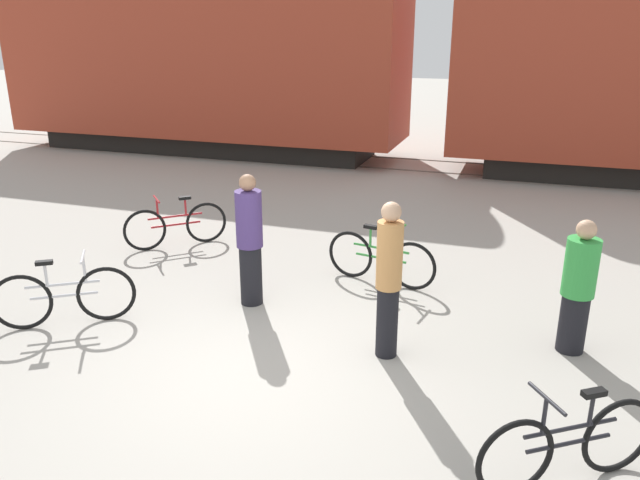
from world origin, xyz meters
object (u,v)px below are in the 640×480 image
Objects in this scene: freight_train at (430,49)px; person_in_purple at (250,240)px; bicycle_green at (381,259)px; bicycle_black at (568,445)px; bicycle_silver at (65,297)px; bicycle_maroon at (176,225)px; person_in_green at (578,288)px; person_in_tan at (389,279)px.

person_in_purple is at bearing -94.36° from freight_train.
bicycle_green is 4.38m from bicycle_black.
bicycle_silver is (-5.86, 1.06, 0.01)m from bicycle_black.
person_in_purple reaches higher than bicycle_maroon.
freight_train is at bearing -172.52° from person_in_green.
bicycle_green is at bearing 37.00° from bicycle_silver.
person_in_green is at bearing -15.28° from bicycle_maroon.
freight_train reaches higher than bicycle_maroon.
freight_train is at bearing 95.33° from bicycle_green.
person_in_purple is (2.18, -1.69, 0.52)m from bicycle_maroon.
person_in_purple is at bearing 34.79° from bicycle_silver.
person_in_purple is (-3.92, 2.40, 0.53)m from bicycle_black.
freight_train reaches higher than bicycle_black.
bicycle_maroon is at bearing 146.10° from bicycle_black.
freight_train is at bearing 66.23° from person_in_tan.
person_in_purple is (1.93, 1.34, 0.52)m from bicycle_silver.
bicycle_green is (0.77, -8.25, -2.64)m from freight_train.
freight_train is at bearing 69.61° from bicycle_maroon.
person_in_purple is at bearing -37.90° from bicycle_maroon.
person_in_green reaches higher than bicycle_green.
bicycle_maroon is at bearing -125.81° from person_in_purple.
freight_train reaches higher than person_in_tan.
person_in_purple reaches higher than person_in_green.
bicycle_silver is 4.06m from person_in_tan.
person_in_green is at bearing 12.56° from bicycle_silver.
person_in_tan reaches higher than bicycle_green.
bicycle_maroon is at bearing 94.54° from bicycle_silver.
bicycle_silver is 0.92× the size of person_in_green.
bicycle_green is at bearing -7.06° from bicycle_maroon.
bicycle_maroon is 2.81m from person_in_purple.
bicycle_maroon is 6.47m from person_in_green.
person_in_green is (5.99, 1.33, 0.40)m from bicycle_silver.
person_in_green is 4.06m from person_in_purple.
bicycle_green is 0.92× the size of person_in_tan.
person_in_green is at bearing -25.95° from bicycle_green.
person_in_tan is at bearing 7.78° from bicycle_silver.
person_in_tan is at bearing -30.52° from bicycle_maroon.
person_in_green is (0.13, 2.40, 0.41)m from bicycle_black.
freight_train is 18.96× the size of bicycle_maroon.
person_in_green is at bearing 91.96° from person_in_purple.
freight_train is 17.65× the size of bicycle_black.
bicycle_black is at bearing -15.04° from person_in_green.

